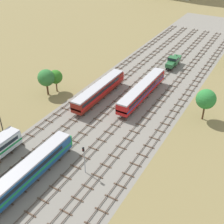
# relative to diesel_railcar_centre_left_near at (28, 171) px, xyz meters

# --- Properties ---
(ground_plane) EXTENTS (480.00, 480.00, 0.00)m
(ground_plane) POSITION_rel_diesel_railcar_centre_left_near_xyz_m (2.32, 34.31, -2.60)
(ground_plane) COLOR olive
(ballast_bed) EXTENTS (27.16, 176.00, 0.01)m
(ballast_bed) POSITION_rel_diesel_railcar_centre_left_near_xyz_m (2.32, 34.31, -2.59)
(ballast_bed) COLOR gray
(ballast_bed) RESTS_ON ground
(track_far_left) EXTENTS (2.40, 126.00, 0.29)m
(track_far_left) POSITION_rel_diesel_railcar_centre_left_near_xyz_m (-9.26, 35.31, -2.46)
(track_far_left) COLOR #47382D
(track_far_left) RESTS_ON ground
(track_left) EXTENTS (2.40, 126.00, 0.29)m
(track_left) POSITION_rel_diesel_railcar_centre_left_near_xyz_m (-4.63, 35.31, -2.46)
(track_left) COLOR #47382D
(track_left) RESTS_ON ground
(track_centre_left) EXTENTS (2.40, 126.00, 0.29)m
(track_centre_left) POSITION_rel_diesel_railcar_centre_left_near_xyz_m (0.00, 35.31, -2.46)
(track_centre_left) COLOR #47382D
(track_centre_left) RESTS_ON ground
(track_centre) EXTENTS (2.40, 126.00, 0.29)m
(track_centre) POSITION_rel_diesel_railcar_centre_left_near_xyz_m (4.63, 35.31, -2.46)
(track_centre) COLOR #47382D
(track_centre) RESTS_ON ground
(track_centre_right) EXTENTS (2.40, 126.00, 0.29)m
(track_centre_right) POSITION_rel_diesel_railcar_centre_left_near_xyz_m (9.26, 35.31, -2.46)
(track_centre_right) COLOR #47382D
(track_centre_right) RESTS_ON ground
(track_right) EXTENTS (2.40, 126.00, 0.29)m
(track_right) POSITION_rel_diesel_railcar_centre_left_near_xyz_m (13.90, 35.31, -2.46)
(track_right) COLOR #47382D
(track_right) RESTS_ON ground
(diesel_railcar_centre_left_near) EXTENTS (2.96, 20.50, 3.80)m
(diesel_railcar_centre_left_near) POSITION_rel_diesel_railcar_centre_left_near_xyz_m (0.00, 0.00, 0.00)
(diesel_railcar_centre_left_near) COLOR #194C8C
(diesel_railcar_centre_left_near) RESTS_ON ground
(diesel_railcar_left_mid) EXTENTS (2.96, 20.50, 3.80)m
(diesel_railcar_left_mid) POSITION_rel_diesel_railcar_centre_left_near_xyz_m (-4.63, 29.95, 0.00)
(diesel_railcar_left_mid) COLOR maroon
(diesel_railcar_left_mid) RESTS_ON ground
(passenger_coach_centre_midfar) EXTENTS (2.96, 22.00, 3.80)m
(passenger_coach_centre_midfar) POSITION_rel_diesel_railcar_centre_left_near_xyz_m (4.63, 35.36, 0.02)
(passenger_coach_centre_midfar) COLOR red
(passenger_coach_centre_midfar) RESTS_ON ground
(shunter_loco_centre_far) EXTENTS (2.74, 8.46, 3.10)m
(shunter_loco_centre_far) POSITION_rel_diesel_railcar_centre_left_near_xyz_m (4.63, 57.79, -0.59)
(shunter_loco_centre_far) COLOR #286638
(shunter_loco_centre_far) RESTS_ON ground
(signal_post_nearest) EXTENTS (0.28, 0.47, 5.96)m
(signal_post_nearest) POSITION_rel_diesel_railcar_centre_left_near_xyz_m (6.95, 6.54, 1.15)
(signal_post_nearest) COLOR gray
(signal_post_nearest) RESTS_ON ground
(lineside_tree_0) EXTENTS (3.59, 3.59, 5.99)m
(lineside_tree_0) POSITION_rel_diesel_railcar_centre_left_near_xyz_m (-16.50, 27.89, 1.58)
(lineside_tree_0) COLOR #4C331E
(lineside_tree_0) RESTS_ON ground
(lineside_tree_1) EXTENTS (4.42, 4.42, 7.43)m
(lineside_tree_1) POSITION_rel_diesel_railcar_centre_left_near_xyz_m (20.41, 34.03, 2.60)
(lineside_tree_1) COLOR #4C331E
(lineside_tree_1) RESTS_ON ground
(lineside_tree_3) EXTENTS (4.29, 4.29, 6.97)m
(lineside_tree_3) POSITION_rel_diesel_railcar_centre_left_near_xyz_m (-17.36, 25.33, 2.20)
(lineside_tree_3) COLOR #4C331E
(lineside_tree_3) RESTS_ON ground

